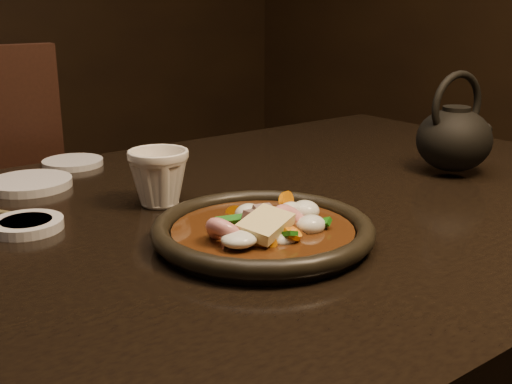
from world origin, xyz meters
TOP-DOWN VIEW (x-y plane):
  - table at (0.00, 0.00)m, footprint 1.60×0.90m
  - plate at (0.02, -0.12)m, footprint 0.28×0.28m
  - stirfry at (0.02, -0.12)m, footprint 0.18×0.16m
  - soy_dish at (-0.20, 0.11)m, footprint 0.10×0.10m
  - saucer_left at (-0.13, 0.30)m, footprint 0.13×0.13m
  - saucer_right at (-0.02, 0.40)m, footprint 0.11×0.11m
  - tea_cup at (-0.01, 0.09)m, footprint 0.11×0.11m
  - teapot at (0.48, -0.06)m, footprint 0.16×0.13m

SIDE VIEW (x-z plane):
  - table at x=0.00m, z-range 0.30..1.05m
  - saucer_right at x=-0.02m, z-range 0.75..0.76m
  - saucer_left at x=-0.13m, z-range 0.75..0.76m
  - soy_dish at x=-0.20m, z-range 0.75..0.76m
  - plate at x=0.02m, z-range 0.75..0.78m
  - stirfry at x=0.02m, z-range 0.74..0.80m
  - tea_cup at x=-0.01m, z-range 0.75..0.84m
  - teapot at x=0.48m, z-range 0.73..0.90m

